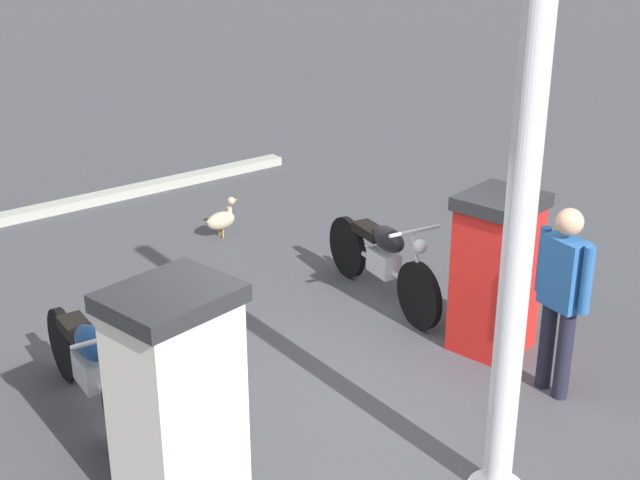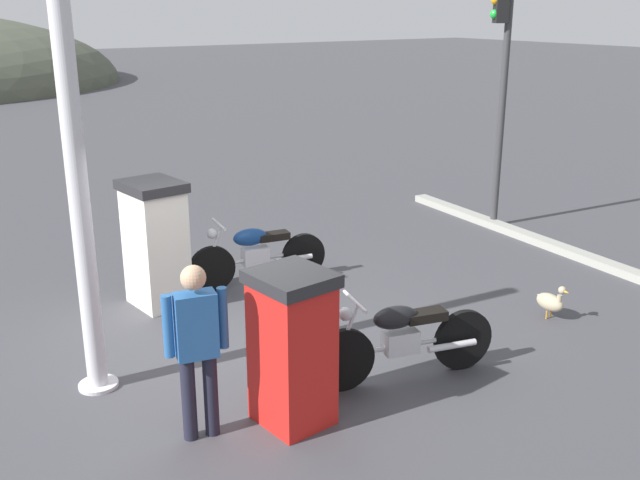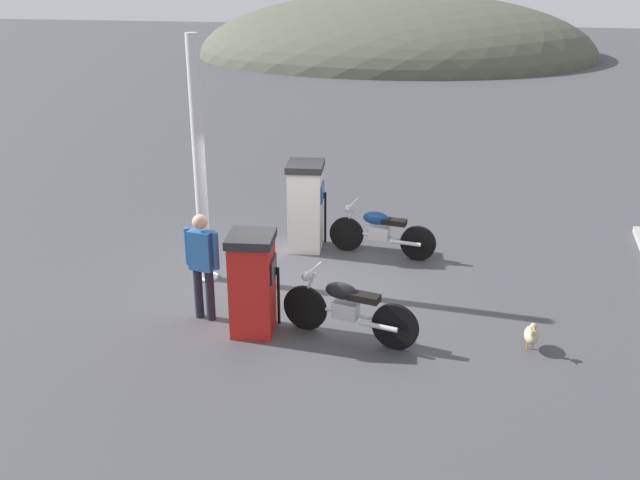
{
  "view_description": "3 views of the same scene",
  "coord_description": "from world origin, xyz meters",
  "px_view_note": "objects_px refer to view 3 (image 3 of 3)",
  "views": [
    {
      "loc": [
        -4.51,
        4.26,
        3.97
      ],
      "look_at": [
        0.49,
        -0.17,
        1.27
      ],
      "focal_mm": 49.32,
      "sensor_mm": 36.0,
      "label": 1
    },
    {
      "loc": [
        -3.27,
        -6.86,
        3.73
      ],
      "look_at": [
        1.37,
        0.24,
        0.99
      ],
      "focal_mm": 40.99,
      "sensor_mm": 36.0,
      "label": 2
    },
    {
      "loc": [
        2.63,
        -10.47,
        4.9
      ],
      "look_at": [
        0.51,
        -0.37,
        0.97
      ],
      "focal_mm": 39.95,
      "sensor_mm": 36.0,
      "label": 3
    }
  ],
  "objects_px": {
    "fuel_pump_near": "(253,283)",
    "motorcycle_near_pump": "(347,308)",
    "fuel_pump_far": "(306,205)",
    "wandering_duck": "(531,334)",
    "attendant_person": "(202,260)",
    "motorcycle_far_pump": "(380,232)",
    "canopy_support_pole": "(200,168)"
  },
  "relations": [
    {
      "from": "fuel_pump_near",
      "to": "motorcycle_near_pump",
      "type": "bearing_deg",
      "value": 2.3
    },
    {
      "from": "fuel_pump_far",
      "to": "wandering_duck",
      "type": "bearing_deg",
      "value": -38.74
    },
    {
      "from": "fuel_pump_far",
      "to": "motorcycle_near_pump",
      "type": "relative_size",
      "value": 0.82
    },
    {
      "from": "fuel_pump_near",
      "to": "attendant_person",
      "type": "height_order",
      "value": "attendant_person"
    },
    {
      "from": "attendant_person",
      "to": "fuel_pump_near",
      "type": "bearing_deg",
      "value": -15.53
    },
    {
      "from": "fuel_pump_far",
      "to": "motorcycle_far_pump",
      "type": "relative_size",
      "value": 0.83
    },
    {
      "from": "motorcycle_near_pump",
      "to": "fuel_pump_near",
      "type": "bearing_deg",
      "value": -177.7
    },
    {
      "from": "wandering_duck",
      "to": "attendant_person",
      "type": "bearing_deg",
      "value": -179.72
    },
    {
      "from": "motorcycle_near_pump",
      "to": "wandering_duck",
      "type": "xyz_separation_m",
      "value": [
        2.53,
        0.2,
        -0.24
      ]
    },
    {
      "from": "fuel_pump_far",
      "to": "motorcycle_near_pump",
      "type": "xyz_separation_m",
      "value": [
        1.35,
        -3.31,
        -0.36
      ]
    },
    {
      "from": "fuel_pump_near",
      "to": "fuel_pump_far",
      "type": "distance_m",
      "value": 3.37
    },
    {
      "from": "fuel_pump_near",
      "to": "motorcycle_far_pump",
      "type": "bearing_deg",
      "value": 66.84
    },
    {
      "from": "fuel_pump_near",
      "to": "attendant_person",
      "type": "bearing_deg",
      "value": 164.47
    },
    {
      "from": "motorcycle_near_pump",
      "to": "canopy_support_pole",
      "type": "height_order",
      "value": "canopy_support_pole"
    },
    {
      "from": "fuel_pump_near",
      "to": "fuel_pump_far",
      "type": "xyz_separation_m",
      "value": [
        -0.0,
        3.37,
        0.08
      ]
    },
    {
      "from": "canopy_support_pole",
      "to": "wandering_duck",
      "type": "bearing_deg",
      "value": -14.83
    },
    {
      "from": "motorcycle_near_pump",
      "to": "attendant_person",
      "type": "xyz_separation_m",
      "value": [
        -2.18,
        0.18,
        0.47
      ]
    },
    {
      "from": "fuel_pump_near",
      "to": "fuel_pump_far",
      "type": "height_order",
      "value": "fuel_pump_far"
    },
    {
      "from": "motorcycle_far_pump",
      "to": "attendant_person",
      "type": "height_order",
      "value": "attendant_person"
    },
    {
      "from": "wandering_duck",
      "to": "motorcycle_far_pump",
      "type": "bearing_deg",
      "value": 129.24
    },
    {
      "from": "fuel_pump_far",
      "to": "fuel_pump_near",
      "type": "bearing_deg",
      "value": -89.99
    },
    {
      "from": "motorcycle_far_pump",
      "to": "wandering_duck",
      "type": "bearing_deg",
      "value": -50.76
    },
    {
      "from": "fuel_pump_far",
      "to": "canopy_support_pole",
      "type": "height_order",
      "value": "canopy_support_pole"
    },
    {
      "from": "fuel_pump_far",
      "to": "motorcycle_far_pump",
      "type": "height_order",
      "value": "fuel_pump_far"
    },
    {
      "from": "fuel_pump_far",
      "to": "wandering_duck",
      "type": "distance_m",
      "value": 5.01
    },
    {
      "from": "motorcycle_near_pump",
      "to": "attendant_person",
      "type": "relative_size",
      "value": 1.22
    },
    {
      "from": "attendant_person",
      "to": "canopy_support_pole",
      "type": "relative_size",
      "value": 0.41
    },
    {
      "from": "fuel_pump_far",
      "to": "attendant_person",
      "type": "relative_size",
      "value": 1.0
    },
    {
      "from": "motorcycle_near_pump",
      "to": "attendant_person",
      "type": "distance_m",
      "value": 2.24
    },
    {
      "from": "motorcycle_far_pump",
      "to": "canopy_support_pole",
      "type": "distance_m",
      "value": 3.53
    },
    {
      "from": "fuel_pump_far",
      "to": "canopy_support_pole",
      "type": "distance_m",
      "value": 2.45
    },
    {
      "from": "fuel_pump_far",
      "to": "motorcycle_near_pump",
      "type": "distance_m",
      "value": 3.6
    }
  ]
}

